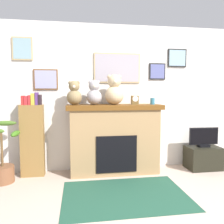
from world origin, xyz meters
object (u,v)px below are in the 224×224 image
television (204,138)px  teddy_bear_cream (114,91)px  candle_jar (152,101)px  teddy_bear_grey (94,94)px  bookshelf (32,137)px  mantel_clock (135,100)px  potted_plant (2,161)px  fireplace (114,138)px  teddy_bear_tan (74,94)px  tv_stand (203,158)px

television → teddy_bear_cream: size_ratio=1.07×
candle_jar → teddy_bear_grey: 1.03m
bookshelf → mantel_clock: bookshelf is taller
bookshelf → television: size_ratio=2.54×
potted_plant → teddy_bear_cream: bearing=5.7°
fireplace → bookshelf: bearing=178.4°
bookshelf → television: bookshelf is taller
mantel_clock → teddy_bear_tan: size_ratio=0.38×
television → teddy_bear_cream: bearing=178.4°
potted_plant → teddy_bear_grey: bearing=7.0°
mantel_clock → fireplace: bearing=176.9°
potted_plant → candle_jar: 2.63m
mantel_clock → teddy_bear_grey: 0.71m
fireplace → teddy_bear_grey: size_ratio=3.91×
fireplace → tv_stand: (1.64, -0.06, -0.40)m
fireplace → teddy_bear_cream: bearing=-104.1°
fireplace → tv_stand: fireplace is taller
candle_jar → teddy_bear_grey: bearing=-180.0°
fireplace → candle_jar: size_ratio=14.35×
bookshelf → potted_plant: bearing=-150.5°
fireplace → candle_jar: (0.67, -0.02, 0.64)m
potted_plant → tv_stand: potted_plant is taller
candle_jar → teddy_bear_tan: size_ratio=0.28×
fireplace → teddy_bear_tan: (-0.68, -0.02, 0.77)m
potted_plant → teddy_bear_grey: (1.44, 0.18, 1.04)m
television → teddy_bear_cream: 1.85m
bookshelf → candle_jar: bearing=-1.5°
bookshelf → teddy_bear_cream: bearing=-2.3°
fireplace → teddy_bear_tan: 1.02m
teddy_bear_grey → bookshelf: bearing=176.9°
television → mantel_clock: (-1.28, 0.04, 0.69)m
mantel_clock → teddy_bear_cream: 0.39m
teddy_bear_grey → potted_plant: bearing=-173.0°
fireplace → mantel_clock: bearing=-3.1°
potted_plant → teddy_bear_tan: size_ratio=2.35×
potted_plant → candle_jar: size_ratio=8.36×
television → tv_stand: bearing=90.0°
candle_jar → teddy_bear_tan: bearing=-180.0°
television → teddy_bear_tan: size_ratio=1.37×
tv_stand → television: (0.00, -0.00, 0.37)m
tv_stand → candle_jar: bearing=177.3°
teddy_bear_tan → teddy_bear_cream: bearing=-0.0°
mantel_clock → tv_stand: bearing=-1.9°
mantel_clock → teddy_bear_cream: teddy_bear_cream is taller
teddy_bear_grey → teddy_bear_cream: 0.34m
tv_stand → mantel_clock: (-1.28, 0.04, 1.06)m
tv_stand → television: size_ratio=1.07×
fireplace → television: (1.64, -0.06, -0.02)m
teddy_bear_cream → teddy_bear_tan: bearing=180.0°
candle_jar → teddy_bear_tan: 1.36m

